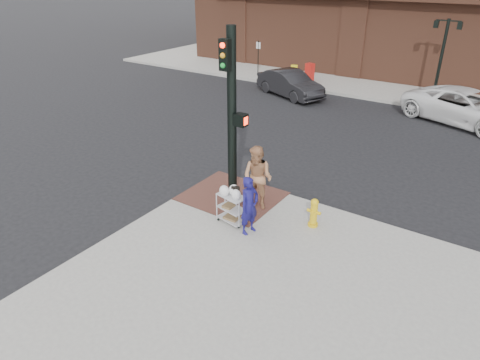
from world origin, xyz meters
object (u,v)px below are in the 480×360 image
Objects in this scene: woman_blue at (249,206)px; utility_cart at (232,206)px; minivan_white at (466,107)px; fire_hydrant at (314,212)px; lamp_post at (443,50)px; pedestrian_tan at (257,178)px; sedan_dark at (290,84)px; traffic_signal_pole at (232,114)px.

woman_blue is 0.74m from utility_cart.
utility_cart is at bearing -175.82° from minivan_white.
utility_cart is 1.34× the size of fire_hydrant.
pedestrian_tan is at bearing -96.08° from lamp_post.
lamp_post is 7.92m from sedan_dark.
lamp_post is at bearing 8.05° from woman_blue.
lamp_post is at bearing 52.10° from minivan_white.
utility_cart is at bearing -135.78° from sedan_dark.
traffic_signal_pole reaches higher than sedan_dark.
traffic_signal_pole is 2.54m from utility_cart.
utility_cart is 2.21m from fire_hydrant.
sedan_dark is at bearing 110.32° from traffic_signal_pole.
sedan_dark is (-5.15, 11.58, -0.38)m from pedestrian_tan.
sedan_dark is at bearing 112.75° from minivan_white.
lamp_post is 4.26m from minivan_white.
utility_cart is at bearing -55.81° from traffic_signal_pole.
utility_cart is at bearing -151.04° from fire_hydrant.
sedan_dark is at bearing 111.53° from pedestrian_tan.
fire_hydrant is at bearing 0.02° from traffic_signal_pole.
pedestrian_tan is 12.68m from sedan_dark.
woman_blue is at bearing -41.30° from traffic_signal_pole.
traffic_signal_pole is at bearing -137.09° from sedan_dark.
sedan_dark is at bearing 120.96° from fire_hydrant.
traffic_signal_pole is at bearing 60.53° from woman_blue.
pedestrian_tan is 0.44× the size of sedan_dark.
lamp_post is 0.80× the size of traffic_signal_pole.
pedestrian_tan reaches higher than sedan_dark.
traffic_signal_pole is 0.90× the size of minivan_white.
lamp_post reaches higher than sedan_dark.
traffic_signal_pole is 1.94m from pedestrian_tan.
minivan_white is 13.57m from utility_cart.
lamp_post is 3.62× the size of utility_cart.
utility_cart is at bearing -96.13° from lamp_post.
traffic_signal_pole is 1.16× the size of sedan_dark.
pedestrian_tan is (0.86, 0.01, -1.74)m from traffic_signal_pole.
sedan_dark is at bearing -151.75° from lamp_post.
sedan_dark is 8.80m from minivan_white.
minivan_white is (3.11, 13.18, -0.18)m from woman_blue.
fire_hydrant is at bearing -2.89° from pedestrian_tan.
lamp_post is at bearing 81.47° from pedestrian_tan.
minivan_white reaches higher than fire_hydrant.
fire_hydrant is at bearing 28.96° from utility_cart.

